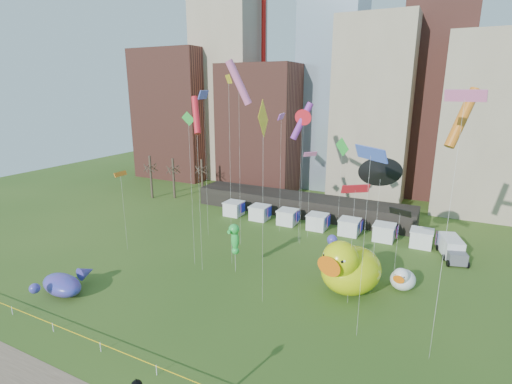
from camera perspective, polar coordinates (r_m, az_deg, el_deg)
The scene contains 30 objects.
ground at distance 33.59m, azimuth -14.47°, elevation -24.78°, with size 160.00×160.00×0.00m, color #294C17.
skyline at distance 81.28m, azimuth 16.25°, elevation 14.70°, with size 101.00×23.00×68.00m.
pavilion at distance 67.50m, azimuth 6.64°, elevation -1.90°, with size 38.00×6.00×3.20m, color black.
vendor_tents at distance 60.73m, azimuth 9.09°, elevation -4.45°, with size 33.24×2.80×2.40m.
bare_trees at distance 78.29m, azimuth -11.94°, elevation 2.09°, with size 8.44×6.44×8.50m.
caution_tape at distance 33.17m, azimuth -14.56°, elevation -23.87°, with size 50.00×0.06×0.90m.
big_duck at distance 42.62m, azimuth 13.59°, elevation -10.84°, with size 7.97×9.07×6.38m.
small_duck at distance 45.64m, azimuth 20.88°, elevation -11.92°, with size 3.11×3.85×2.81m.
seahorse_green at distance 45.36m, azimuth -3.19°, elevation -6.62°, with size 1.48×1.75×6.06m.
seahorse_purple at distance 45.90m, azimuth 11.16°, elevation -7.94°, with size 1.33×1.59×4.99m.
whale_inflatable at distance 46.97m, azimuth -26.61°, elevation -12.05°, with size 5.77×7.05×2.40m.
box_truck at distance 56.24m, azimuth 26.99°, elevation -7.40°, with size 3.77×6.35×2.54m.
kite_0 at distance 37.52m, azimuth 14.51°, elevation 0.37°, with size 2.46×1.91×12.53m.
kite_1 at distance 50.47m, azimuth -2.58°, elevation 15.88°, with size 3.33×2.63×24.79m.
kite_2 at distance 39.64m, azimuth 18.01°, elevation 2.80°, with size 2.81×1.45×14.77m.
kite_3 at distance 53.80m, azimuth 12.64°, elevation 6.29°, with size 2.19×1.39×14.85m.
kite_4 at distance 35.39m, azimuth 1.08°, elevation 10.40°, with size 0.67×3.38×20.33m.
kite_5 at distance 31.46m, azimuth 16.64°, elevation 5.35°, with size 2.98×2.66×16.90m.
kite_6 at distance 52.97m, azimuth -19.43°, elevation 2.44°, with size 0.32×1.96×10.82m.
kite_7 at distance 51.55m, azimuth 6.81°, elevation 10.37°, with size 3.02×2.03×19.60m.
kite_8 at distance 51.05m, azimuth 7.07°, elevation 10.88°, with size 1.94×1.12×18.63m.
kite_9 at distance 30.17m, azimuth 28.55°, elevation 12.02°, with size 2.64×0.93×21.21m.
kite_10 at distance 44.15m, azimuth 20.58°, elevation -2.86°, with size 2.40×1.17×8.79m.
kite_11 at distance 44.93m, azimuth -9.96°, elevation 9.42°, with size 1.58×0.35×18.75m.
kite_12 at distance 44.44m, azimuth -4.09°, elevation 16.12°, with size 2.25×2.73×22.71m.
kite_13 at distance 54.50m, azimuth -7.79°, elevation 13.99°, with size 1.76×3.92×21.00m.
kite_14 at distance 35.78m, azimuth 28.22°, elevation 9.59°, with size 2.49×2.74×21.39m.
kite_15 at distance 55.85m, azimuth 3.77°, elevation 10.96°, with size 0.84×2.89×17.79m.
kite_16 at distance 43.07m, azimuth -8.86°, elevation 11.15°, with size 2.13×2.26×20.48m.
kite_17 at distance 54.32m, azimuth 8.05°, elevation 5.46°, with size 1.56×1.79×12.72m.
Camera 1 is at (18.02, -18.68, 21.33)m, focal length 27.00 mm.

